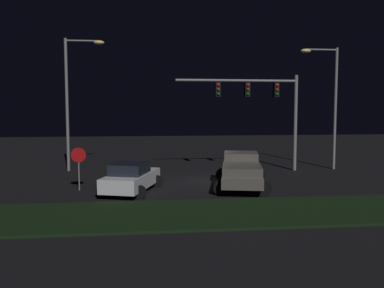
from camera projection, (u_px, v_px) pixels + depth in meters
The scene contains 8 objects.
ground_plane at pixel (206, 180), 24.36m from camera, with size 80.00×80.00×0.00m, color black.
grass_median at pixel (235, 212), 16.60m from camera, with size 26.33×4.66×0.10m, color black.
pickup_truck at pixel (241, 169), 22.05m from camera, with size 3.64×5.70×1.80m.
car_sedan at pixel (131, 178), 20.84m from camera, with size 3.30×4.74×1.51m.
traffic_signal_gantry at pixel (261, 99), 27.60m from camera, with size 8.32×0.56×6.50m.
street_lamp_left at pixel (74, 89), 27.66m from camera, with size 2.65×0.44×8.92m.
street_lamp_right at pixel (328, 94), 28.43m from camera, with size 2.68×0.44×8.41m.
stop_sign at pixel (79, 161), 21.20m from camera, with size 0.76×0.08×2.23m.
Camera 1 is at (-3.62, -23.82, 4.23)m, focal length 38.43 mm.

